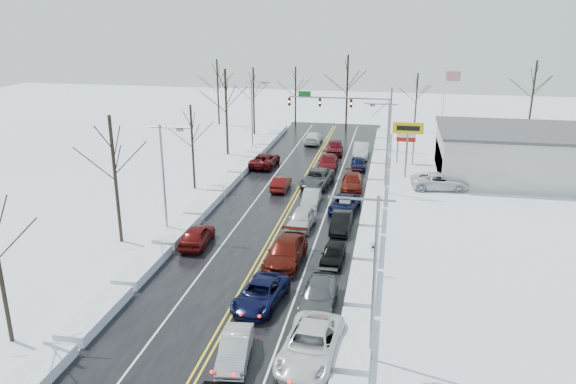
% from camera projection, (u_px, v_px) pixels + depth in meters
% --- Properties ---
extents(ground, '(160.00, 160.00, 0.00)m').
position_uv_depth(ground, '(280.00, 224.00, 47.62)').
color(ground, silver).
rests_on(ground, ground).
extents(road_surface, '(14.00, 84.00, 0.01)m').
position_uv_depth(road_surface, '(285.00, 215.00, 49.48)').
color(road_surface, black).
rests_on(road_surface, ground).
extents(snow_bank_left, '(1.83, 72.00, 0.67)m').
position_uv_depth(snow_bank_left, '(203.00, 210.00, 50.84)').
color(snow_bank_left, silver).
rests_on(snow_bank_left, ground).
extents(snow_bank_right, '(1.83, 72.00, 0.67)m').
position_uv_depth(snow_bank_right, '(371.00, 221.00, 48.13)').
color(snow_bank_right, silver).
rests_on(snow_bank_right, ground).
extents(traffic_signal_mast, '(13.28, 0.39, 8.00)m').
position_uv_depth(traffic_signal_mast, '(351.00, 106.00, 71.39)').
color(traffic_signal_mast, slate).
rests_on(traffic_signal_mast, ground).
extents(tires_plus_sign, '(3.20, 0.34, 6.00)m').
position_uv_depth(tires_plus_sign, '(408.00, 132.00, 59.10)').
color(tires_plus_sign, slate).
rests_on(tires_plus_sign, ground).
extents(used_vehicles_sign, '(2.20, 0.22, 4.65)m').
position_uv_depth(used_vehicles_sign, '(406.00, 135.00, 65.22)').
color(used_vehicles_sign, slate).
rests_on(used_vehicles_sign, ground).
extents(speed_limit_sign, '(0.55, 0.09, 2.35)m').
position_uv_depth(speed_limit_sign, '(374.00, 252.00, 38.18)').
color(speed_limit_sign, slate).
rests_on(speed_limit_sign, ground).
extents(flagpole, '(1.87, 1.20, 10.00)m').
position_uv_depth(flagpole, '(445.00, 103.00, 71.03)').
color(flagpole, silver).
rests_on(flagpole, ground).
extents(dealership_building, '(20.40, 12.40, 5.30)m').
position_uv_depth(dealership_building, '(536.00, 155.00, 59.30)').
color(dealership_building, '#B7B8B2').
rests_on(dealership_building, ground).
extents(streetlight_se, '(3.20, 0.25, 9.00)m').
position_uv_depth(streetlight_se, '(371.00, 267.00, 27.69)').
color(streetlight_se, slate).
rests_on(streetlight_se, ground).
extents(streetlight_ne, '(3.20, 0.25, 9.00)m').
position_uv_depth(streetlight_ne, '(385.00, 141.00, 53.80)').
color(streetlight_ne, slate).
rests_on(streetlight_ne, ground).
extents(streetlight_sw, '(3.20, 0.25, 9.00)m').
position_uv_depth(streetlight_sw, '(165.00, 171.00, 43.71)').
color(streetlight_sw, slate).
rests_on(streetlight_sw, ground).
extents(streetlight_nw, '(3.20, 0.25, 9.00)m').
position_uv_depth(streetlight_nw, '(253.00, 110.00, 69.82)').
color(streetlight_nw, slate).
rests_on(streetlight_nw, ground).
extents(tree_left_b, '(4.00, 4.00, 10.00)m').
position_uv_depth(tree_left_b, '(113.00, 155.00, 41.89)').
color(tree_left_b, '#2D231C').
rests_on(tree_left_b, ground).
extents(tree_left_c, '(3.40, 3.40, 8.50)m').
position_uv_depth(tree_left_c, '(192.00, 131.00, 55.09)').
color(tree_left_c, '#2D231C').
rests_on(tree_left_c, ground).
extents(tree_left_d, '(4.20, 4.20, 10.50)m').
position_uv_depth(tree_left_d, '(226.00, 95.00, 67.84)').
color(tree_left_d, '#2D231C').
rests_on(tree_left_d, ground).
extents(tree_left_e, '(3.80, 3.80, 9.50)m').
position_uv_depth(tree_left_e, '(253.00, 88.00, 79.18)').
color(tree_left_e, '#2D231C').
rests_on(tree_left_e, ground).
extents(tree_far_a, '(4.00, 4.00, 10.00)m').
position_uv_depth(tree_far_a, '(217.00, 79.00, 85.95)').
color(tree_far_a, '#2D231C').
rests_on(tree_far_a, ground).
extents(tree_far_b, '(3.60, 3.60, 9.00)m').
position_uv_depth(tree_far_b, '(296.00, 85.00, 84.96)').
color(tree_far_b, '#2D231C').
rests_on(tree_far_b, ground).
extents(tree_far_c, '(4.40, 4.40, 11.00)m').
position_uv_depth(tree_far_c, '(347.00, 78.00, 81.23)').
color(tree_far_c, '#2D231C').
rests_on(tree_far_c, ground).
extents(tree_far_d, '(3.40, 3.40, 8.50)m').
position_uv_depth(tree_far_d, '(417.00, 91.00, 81.39)').
color(tree_far_d, '#2D231C').
rests_on(tree_far_d, ground).
extents(tree_far_e, '(4.20, 4.20, 10.50)m').
position_uv_depth(tree_far_e, '(534.00, 83.00, 78.56)').
color(tree_far_e, '#2D231C').
rests_on(tree_far_e, ground).
extents(queued_car_1, '(1.98, 4.37, 1.39)m').
position_uv_depth(queued_car_1, '(236.00, 360.00, 29.23)').
color(queued_car_1, '#A3A6AA').
rests_on(queued_car_1, ground).
extents(queued_car_2, '(3.11, 5.54, 1.46)m').
position_uv_depth(queued_car_2, '(261.00, 304.00, 34.72)').
color(queued_car_2, black).
rests_on(queued_car_2, ground).
extents(queued_car_3, '(2.65, 6.01, 1.72)m').
position_uv_depth(queued_car_3, '(286.00, 263.00, 40.33)').
color(queued_car_3, '#490F09').
rests_on(queued_car_3, ground).
extents(queued_car_4, '(2.24, 4.84, 1.60)m').
position_uv_depth(queued_car_4, '(302.00, 227.00, 46.84)').
color(queued_car_4, silver).
rests_on(queued_car_4, ground).
extents(queued_car_5, '(1.64, 4.35, 1.42)m').
position_uv_depth(queued_car_5, '(311.00, 205.00, 52.04)').
color(queued_car_5, '#9C9FA3').
rests_on(queued_car_5, ground).
extents(queued_car_6, '(3.27, 6.07, 1.62)m').
position_uv_depth(queued_car_6, '(317.00, 185.00, 57.84)').
color(queued_car_6, '#3D3F42').
rests_on(queued_car_6, ground).
extents(queued_car_7, '(2.39, 5.42, 1.55)m').
position_uv_depth(queued_car_7, '(328.00, 169.00, 63.77)').
color(queued_car_7, '#510A0E').
rests_on(queued_car_7, ground).
extents(queued_car_8, '(2.33, 5.09, 1.69)m').
position_uv_depth(queued_car_8, '(335.00, 154.00, 70.32)').
color(queued_car_8, '#4B0A10').
rests_on(queued_car_8, ground).
extents(queued_car_10, '(3.24, 6.28, 1.69)m').
position_uv_depth(queued_car_10, '(310.00, 359.00, 29.29)').
color(queued_car_10, silver).
rests_on(queued_car_10, ground).
extents(queued_car_11, '(2.09, 5.10, 1.48)m').
position_uv_depth(queued_car_11, '(318.00, 306.00, 34.52)').
color(queued_car_11, '#45494B').
rests_on(queued_car_11, ground).
extents(queued_car_12, '(1.68, 3.97, 1.34)m').
position_uv_depth(queued_car_12, '(333.00, 262.00, 40.43)').
color(queued_car_12, black).
rests_on(queued_car_12, ground).
extents(queued_car_13, '(1.59, 4.43, 1.45)m').
position_uv_depth(queued_car_13, '(341.00, 230.00, 46.26)').
color(queued_car_13, black).
rests_on(queued_car_13, ground).
extents(queued_car_14, '(2.87, 5.20, 1.38)m').
position_uv_depth(queued_car_14, '(344.00, 211.00, 50.52)').
color(queued_car_14, black).
rests_on(queued_car_14, ground).
extents(queued_car_15, '(2.24, 5.22, 1.50)m').
position_uv_depth(queued_car_15, '(352.00, 189.00, 56.69)').
color(queued_car_15, '#52110B').
rests_on(queued_car_15, ground).
extents(queued_car_16, '(2.00, 4.07, 1.34)m').
position_uv_depth(queued_car_16, '(358.00, 169.00, 63.74)').
color(queued_car_16, black).
rests_on(queued_car_16, ground).
extents(queued_car_17, '(1.85, 5.20, 1.71)m').
position_uv_depth(queued_car_17, '(361.00, 157.00, 68.78)').
color(queued_car_17, '#A4A7AC').
rests_on(queued_car_17, ground).
extents(oncoming_car_0, '(1.46, 4.16, 1.37)m').
position_uv_depth(oncoming_car_0, '(281.00, 190.00, 56.51)').
color(oncoming_car_0, '#4E0A0A').
rests_on(oncoming_car_0, ground).
extents(oncoming_car_1, '(2.88, 5.71, 1.55)m').
position_uv_depth(oncoming_car_1, '(265.00, 166.00, 64.78)').
color(oncoming_car_1, '#43090B').
rests_on(oncoming_car_1, ground).
extents(oncoming_car_2, '(2.13, 5.20, 1.51)m').
position_uv_depth(oncoming_car_2, '(313.00, 143.00, 75.86)').
color(oncoming_car_2, white).
rests_on(oncoming_car_2, ground).
extents(oncoming_car_3, '(2.07, 4.74, 1.59)m').
position_uv_depth(oncoming_car_3, '(198.00, 245.00, 43.41)').
color(oncoming_car_3, '#550B0B').
rests_on(oncoming_car_3, ground).
extents(parked_car_0, '(6.10, 3.30, 1.62)m').
position_uv_depth(parked_car_0, '(440.00, 189.00, 56.73)').
color(parked_car_0, silver).
rests_on(parked_car_0, ground).
extents(parked_car_1, '(2.42, 5.48, 1.56)m').
position_uv_depth(parked_car_1, '(468.00, 183.00, 58.60)').
color(parked_car_1, '#3E4044').
rests_on(parked_car_1, ground).
extents(parked_car_2, '(2.49, 5.12, 1.69)m').
position_uv_depth(parked_car_2, '(446.00, 166.00, 64.76)').
color(parked_car_2, black).
rests_on(parked_car_2, ground).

